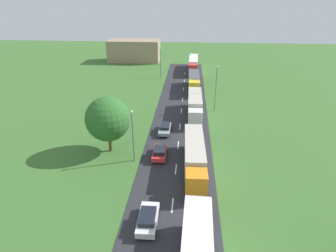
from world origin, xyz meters
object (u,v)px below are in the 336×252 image
object	(u,v)px
truck_second	(195,156)
truck_fifth	(193,64)
lamppost_second	(133,133)
lamppost_fourth	(161,61)
distant_building	(134,51)
car_third	(148,219)
car_fifth	(165,128)
truck_third	(195,105)
truck_fourth	(194,81)
car_fourth	(160,152)
tree_oak	(108,119)
lamppost_third	(216,86)

from	to	relation	value
truck_second	truck_fifth	distance (m)	52.56
lamppost_second	lamppost_fourth	world-z (taller)	lamppost_fourth
lamppost_fourth	distant_building	world-z (taller)	lamppost_fourth
car_third	car_fifth	size ratio (longest dim) A/B	1.01
truck_second	truck_third	world-z (taller)	truck_third
car_third	car_fifth	world-z (taller)	car_third
truck_third	truck_fourth	xyz separation A→B (m)	(-0.13, 16.06, -0.09)
truck_fourth	truck_third	bearing A→B (deg)	-89.53
truck_second	car_fourth	world-z (taller)	truck_second
truck_second	lamppost_second	xyz separation A→B (m)	(-8.24, 1.73, 2.06)
car_fifth	lamppost_fourth	bearing A→B (deg)	96.96
car_fourth	tree_oak	size ratio (longest dim) A/B	0.51
car_third	truck_fourth	bearing A→B (deg)	84.02
truck_fifth	distant_building	size ratio (longest dim) A/B	0.88
truck_fourth	truck_fifth	world-z (taller)	truck_fifth
truck_fifth	lamppost_fourth	size ratio (longest dim) A/B	1.84
car_fifth	lamppost_third	world-z (taller)	lamppost_third
truck_third	lamppost_fourth	distance (m)	27.54
car_fifth	lamppost_fourth	xyz separation A→B (m)	(-4.09, 33.53, 3.74)
lamppost_second	distant_building	distance (m)	64.25
truck_fourth	distant_building	xyz separation A→B (m)	(-19.93, 30.53, 1.37)
distant_building	truck_fifth	bearing A→B (deg)	-31.94
truck_third	lamppost_fourth	xyz separation A→B (m)	(-9.05, 25.91, 2.32)
tree_oak	car_fourth	bearing A→B (deg)	-10.62
car_third	truck_fifth	bearing A→B (deg)	85.82
truck_fifth	car_fourth	xyz separation A→B (m)	(-4.78, -49.78, -1.34)
truck_fifth	lamppost_second	distance (m)	51.52
car_third	car_fourth	world-z (taller)	car_fourth
lamppost_third	truck_fifth	bearing A→B (deg)	97.61
car_fifth	truck_fourth	bearing A→B (deg)	78.48
lamppost_fourth	distant_building	xyz separation A→B (m)	(-11.01, 20.68, -1.03)
lamppost_third	lamppost_fourth	size ratio (longest dim) A/B	1.10
truck_fifth	tree_oak	xyz separation A→B (m)	(-12.18, -48.39, 2.91)
truck_fourth	truck_second	bearing A→B (deg)	-90.09
truck_fourth	truck_fifth	size ratio (longest dim) A/B	0.84
distant_building	lamppost_fourth	bearing A→B (deg)	-61.97
car_third	lamppost_second	xyz separation A→B (m)	(-3.62, 12.02, 3.37)
truck_fifth	car_fourth	bearing A→B (deg)	-95.49
car_fourth	car_fifth	size ratio (longest dim) A/B	0.95
distant_building	lamppost_second	bearing A→B (deg)	-79.57
truck_fourth	tree_oak	xyz separation A→B (m)	(-12.28, -30.22, 2.97)
truck_fourth	car_third	distance (m)	44.94
truck_third	truck_fifth	bearing A→B (deg)	90.38
truck_third	distant_building	size ratio (longest dim) A/B	0.73
truck_second	lamppost_second	world-z (taller)	lamppost_second
truck_fifth	lamppost_second	xyz separation A→B (m)	(-8.20, -50.83, 2.04)
lamppost_fourth	tree_oak	distance (m)	40.22
truck_second	lamppost_third	xyz separation A→B (m)	(4.11, 21.46, 2.76)
car_third	tree_oak	xyz separation A→B (m)	(-7.59, 14.45, 4.25)
truck_third	lamppost_second	xyz separation A→B (m)	(-8.43, -16.60, 2.01)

